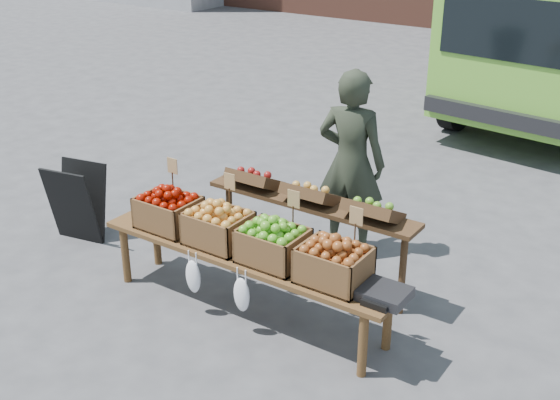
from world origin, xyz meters
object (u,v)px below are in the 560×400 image
Objects in this scene: display_bench at (246,283)px; crate_red_apples at (273,246)px; vendor at (351,163)px; crate_golden_apples at (169,212)px; crate_green_apples at (334,265)px; back_table at (310,230)px; weighing_scale at (385,294)px; chalkboard_sign at (77,202)px; crate_russet_pears at (218,228)px.

crate_red_apples reaches higher than display_bench.
crate_golden_apples is at bearing 48.13° from vendor.
crate_golden_apples is 1.00× the size of crate_green_apples.
weighing_scale is at bearing -33.64° from back_table.
chalkboard_sign is 2.45m from back_table.
crate_red_apples reaches higher than chalkboard_sign.
back_table is 1.30m from weighing_scale.
crate_russet_pears is 1.00× the size of crate_red_apples.
display_bench is 7.94× the size of weighing_scale.
crate_green_apples is 1.47× the size of weighing_scale.
crate_russet_pears is at bearing -121.60° from back_table.
crate_red_apples is at bearing 180.00° from crate_green_apples.
crate_russet_pears and crate_red_apples have the same top height.
crate_golden_apples is 1.00× the size of crate_red_apples.
display_bench is (2.20, -0.14, -0.12)m from chalkboard_sign.
vendor is at bearing 114.81° from crate_green_apples.
weighing_scale is at bearing 0.00° from crate_red_apples.
display_bench is at bearing -14.63° from chalkboard_sign.
crate_green_apples reaches higher than chalkboard_sign.
crate_russet_pears is at bearing -15.14° from chalkboard_sign.
weighing_scale is (3.45, -0.14, 0.21)m from chalkboard_sign.
weighing_scale is at bearing 117.66° from vendor.
crate_golden_apples is 1.47× the size of weighing_scale.
chalkboard_sign is 1.42m from crate_golden_apples.
chalkboard_sign is 1.62× the size of crate_russet_pears.
chalkboard_sign is 2.38× the size of weighing_scale.
crate_red_apples is at bearing 0.00° from crate_russet_pears.
crate_green_apples is at bearing 0.00° from crate_red_apples.
chalkboard_sign is at bearing 176.83° from crate_red_apples.
weighing_scale is (0.43, 0.00, -0.10)m from crate_green_apples.
vendor is 1.78m from crate_golden_apples.
vendor is at bearing 126.77° from weighing_scale.
chalkboard_sign reaches higher than display_bench.
crate_red_apples is (0.55, 0.00, 0.00)m from crate_russet_pears.
crate_red_apples is at bearing 0.00° from crate_golden_apples.
back_table reaches higher than crate_red_apples.
crate_green_apples is (0.69, -1.49, -0.19)m from vendor.
crate_russet_pears reaches higher than weighing_scale.
chalkboard_sign is at bearing 177.41° from crate_green_apples.
back_table is at bearing 58.40° from crate_russet_pears.
display_bench is at bearing 75.72° from vendor.
weighing_scale is at bearing 0.00° from crate_green_apples.
chalkboard_sign is 0.30× the size of display_bench.
crate_golden_apples reaches higher than display_bench.
vendor is 5.31× the size of weighing_scale.
vendor is 0.67× the size of display_bench.
back_table is 0.75m from crate_red_apples.
vendor reaches higher than crate_russet_pears.
back_table is 0.78× the size of display_bench.
crate_green_apples is (0.82, 0.00, 0.42)m from display_bench.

